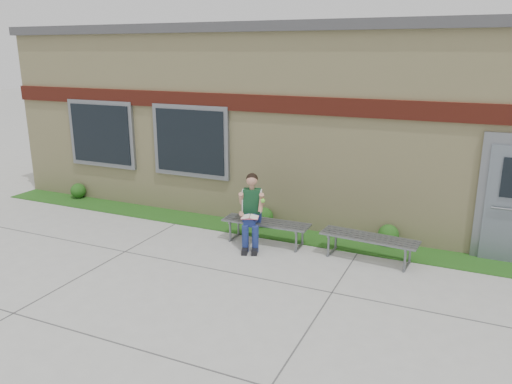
% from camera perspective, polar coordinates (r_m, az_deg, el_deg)
% --- Properties ---
extents(ground, '(80.00, 80.00, 0.00)m').
position_cam_1_polar(ground, '(7.89, 0.51, -11.59)').
color(ground, '#9E9E99').
rests_on(ground, ground).
extents(grass_strip, '(16.00, 0.80, 0.02)m').
position_cam_1_polar(grass_strip, '(10.11, 6.48, -5.26)').
color(grass_strip, '#174813').
rests_on(grass_strip, ground).
extents(school_building, '(16.20, 6.22, 4.20)m').
position_cam_1_polar(school_building, '(12.81, 11.51, 8.66)').
color(school_building, beige).
rests_on(school_building, ground).
extents(bench_left, '(1.72, 0.51, 0.44)m').
position_cam_1_polar(bench_left, '(9.72, 1.16, -3.96)').
color(bench_left, slate).
rests_on(bench_left, ground).
extents(bench_right, '(1.76, 0.62, 0.45)m').
position_cam_1_polar(bench_right, '(9.17, 12.78, -5.59)').
color(bench_right, slate).
rests_on(bench_right, ground).
extents(girl, '(0.63, 0.90, 1.40)m').
position_cam_1_polar(girl, '(9.50, -0.52, -2.03)').
color(girl, navy).
rests_on(girl, ground).
extents(shrub_west, '(0.37, 0.37, 0.37)m').
position_cam_1_polar(shrub_west, '(13.45, -19.66, 0.14)').
color(shrub_west, '#174813').
rests_on(shrub_west, grass_strip).
extents(shrub_mid, '(0.40, 0.40, 0.40)m').
position_cam_1_polar(shrub_mid, '(10.65, 0.90, -2.85)').
color(shrub_mid, '#174813').
rests_on(shrub_mid, grass_strip).
extents(shrub_east, '(0.40, 0.40, 0.40)m').
position_cam_1_polar(shrub_east, '(9.97, 14.89, -4.74)').
color(shrub_east, '#174813').
rests_on(shrub_east, grass_strip).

